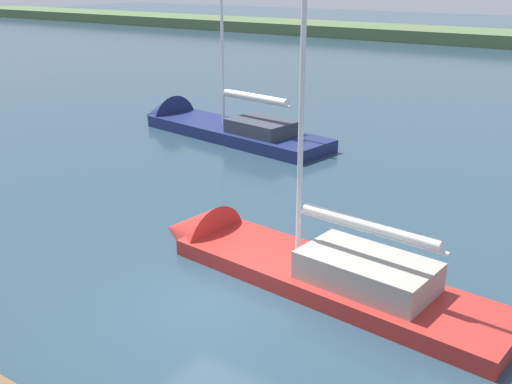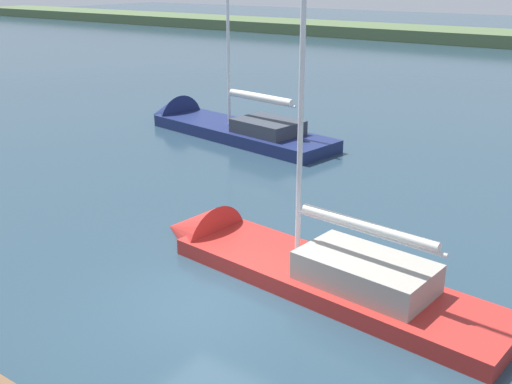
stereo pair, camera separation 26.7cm
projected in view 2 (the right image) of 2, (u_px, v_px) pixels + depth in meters
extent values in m
plane|color=#263D4C|center=(205.00, 304.00, 12.95)|extent=(200.00, 200.00, 0.00)
cube|color=navy|center=(241.00, 136.00, 25.83)|extent=(9.14, 3.75, 0.84)
cone|color=navy|center=(167.00, 118.00, 29.12)|extent=(2.53, 2.74, 2.43)
cube|color=#333842|center=(268.00, 127.00, 24.58)|extent=(2.84, 2.28, 0.55)
cylinder|color=silver|center=(228.00, 7.00, 24.51)|extent=(0.13, 0.13, 9.63)
cylinder|color=silver|center=(261.00, 100.00, 24.51)|extent=(3.67, 0.66, 0.10)
cylinder|color=silver|center=(261.00, 97.00, 24.47)|extent=(3.34, 0.79, 0.29)
cube|color=#B22823|center=(332.00, 288.00, 13.54)|extent=(8.09, 2.82, 0.75)
cone|color=#B22823|center=(193.00, 235.00, 16.29)|extent=(2.05, 2.24, 2.07)
cube|color=gray|center=(366.00, 272.00, 12.80)|extent=(2.96, 1.85, 0.63)
cylinder|color=silver|center=(303.00, 24.00, 12.22)|extent=(0.12, 0.12, 10.56)
cylinder|color=silver|center=(367.00, 231.00, 12.52)|extent=(3.52, 0.43, 0.09)
cylinder|color=silver|center=(367.00, 226.00, 12.48)|extent=(3.18, 0.51, 0.20)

